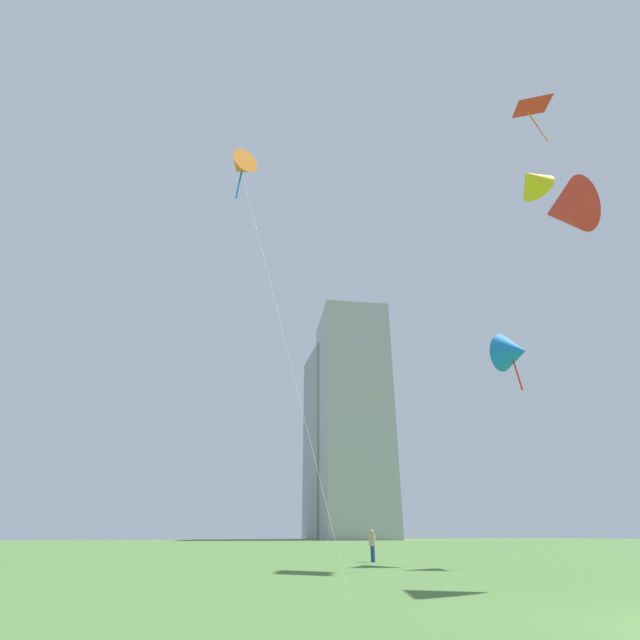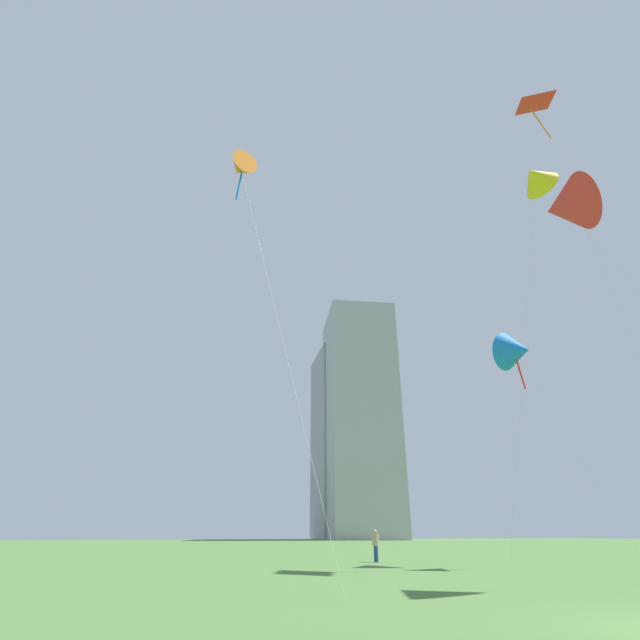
{
  "view_description": "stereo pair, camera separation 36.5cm",
  "coord_description": "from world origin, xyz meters",
  "px_view_note": "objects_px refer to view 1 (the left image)",
  "views": [
    {
      "loc": [
        -10.06,
        -6.36,
        1.57
      ],
      "look_at": [
        -2.56,
        12.81,
        10.97
      ],
      "focal_mm": 26.26,
      "sensor_mm": 36.0,
      "label": 1
    },
    {
      "loc": [
        -9.72,
        -6.49,
        1.57
      ],
      "look_at": [
        -2.56,
        12.81,
        10.97
      ],
      "focal_mm": 26.26,
      "sensor_mm": 36.0,
      "label": 2
    }
  ],
  "objects_px": {
    "person_standing_2": "(372,543)",
    "distant_highrise_1": "(335,441)",
    "kite_flying_5": "(241,166)",
    "kite_flying_0": "(532,181)",
    "kite_flying_1": "(533,108)",
    "kite_flying_2": "(513,352)",
    "distant_highrise_0": "(353,418)",
    "kite_flying_3": "(565,209)"
  },
  "relations": [
    {
      "from": "person_standing_2",
      "to": "distant_highrise_1",
      "type": "height_order",
      "value": "distant_highrise_1"
    },
    {
      "from": "kite_flying_3",
      "to": "distant_highrise_1",
      "type": "distance_m",
      "value": 136.4
    },
    {
      "from": "person_standing_2",
      "to": "kite_flying_5",
      "type": "distance_m",
      "value": 23.45
    },
    {
      "from": "kite_flying_0",
      "to": "kite_flying_1",
      "type": "distance_m",
      "value": 5.7
    },
    {
      "from": "kite_flying_2",
      "to": "kite_flying_5",
      "type": "height_order",
      "value": "kite_flying_5"
    },
    {
      "from": "kite_flying_5",
      "to": "kite_flying_0",
      "type": "bearing_deg",
      "value": 3.64
    },
    {
      "from": "person_standing_2",
      "to": "distant_highrise_0",
      "type": "distance_m",
      "value": 110.42
    },
    {
      "from": "kite_flying_1",
      "to": "kite_flying_2",
      "type": "distance_m",
      "value": 22.31
    },
    {
      "from": "kite_flying_2",
      "to": "kite_flying_5",
      "type": "relative_size",
      "value": 0.61
    },
    {
      "from": "kite_flying_1",
      "to": "kite_flying_5",
      "type": "relative_size",
      "value": 1.61
    },
    {
      "from": "kite_flying_0",
      "to": "kite_flying_5",
      "type": "bearing_deg",
      "value": -176.36
    },
    {
      "from": "kite_flying_3",
      "to": "distant_highrise_1",
      "type": "xyz_separation_m",
      "value": [
        43.43,
        128.6,
        13.41
      ]
    },
    {
      "from": "distant_highrise_0",
      "to": "distant_highrise_1",
      "type": "xyz_separation_m",
      "value": [
        1.6,
        16.84,
        -3.57
      ]
    },
    {
      "from": "kite_flying_1",
      "to": "kite_flying_2",
      "type": "height_order",
      "value": "kite_flying_1"
    },
    {
      "from": "distant_highrise_1",
      "to": "kite_flying_0",
      "type": "bearing_deg",
      "value": -96.31
    },
    {
      "from": "kite_flying_3",
      "to": "distant_highrise_0",
      "type": "relative_size",
      "value": 0.26
    },
    {
      "from": "kite_flying_1",
      "to": "kite_flying_5",
      "type": "distance_m",
      "value": 26.18
    },
    {
      "from": "person_standing_2",
      "to": "distant_highrise_0",
      "type": "height_order",
      "value": "distant_highrise_0"
    },
    {
      "from": "kite_flying_0",
      "to": "distant_highrise_1",
      "type": "bearing_deg",
      "value": 74.5
    },
    {
      "from": "kite_flying_1",
      "to": "kite_flying_3",
      "type": "xyz_separation_m",
      "value": [
        -9.0,
        -6.89,
        -17.63
      ]
    },
    {
      "from": "kite_flying_3",
      "to": "kite_flying_2",
      "type": "bearing_deg",
      "value": 67.6
    },
    {
      "from": "kite_flying_0",
      "to": "distant_highrise_0",
      "type": "xyz_separation_m",
      "value": [
        31.39,
        102.08,
        4.11
      ]
    },
    {
      "from": "kite_flying_0",
      "to": "kite_flying_2",
      "type": "relative_size",
      "value": 2.34
    },
    {
      "from": "kite_flying_5",
      "to": "distant_highrise_0",
      "type": "distance_m",
      "value": 118.26
    },
    {
      "from": "kite_flying_2",
      "to": "kite_flying_3",
      "type": "relative_size",
      "value": 0.76
    },
    {
      "from": "distant_highrise_0",
      "to": "kite_flying_3",
      "type": "bearing_deg",
      "value": -96.78
    },
    {
      "from": "kite_flying_1",
      "to": "distant_highrise_1",
      "type": "height_order",
      "value": "distant_highrise_1"
    },
    {
      "from": "kite_flying_1",
      "to": "kite_flying_2",
      "type": "xyz_separation_m",
      "value": [
        -5.75,
        1.0,
        -21.53
      ]
    },
    {
      "from": "kite_flying_5",
      "to": "distant_highrise_1",
      "type": "height_order",
      "value": "distant_highrise_1"
    },
    {
      "from": "person_standing_2",
      "to": "kite_flying_5",
      "type": "height_order",
      "value": "kite_flying_5"
    },
    {
      "from": "kite_flying_2",
      "to": "kite_flying_3",
      "type": "xyz_separation_m",
      "value": [
        -3.25,
        -7.89,
        3.9
      ]
    },
    {
      "from": "kite_flying_1",
      "to": "distant_highrise_0",
      "type": "relative_size",
      "value": 0.52
    },
    {
      "from": "kite_flying_1",
      "to": "kite_flying_2",
      "type": "relative_size",
      "value": 2.65
    },
    {
      "from": "kite_flying_2",
      "to": "kite_flying_3",
      "type": "bearing_deg",
      "value": -112.4
    },
    {
      "from": "kite_flying_0",
      "to": "distant_highrise_1",
      "type": "xyz_separation_m",
      "value": [
        32.99,
        118.93,
        0.54
      ]
    },
    {
      "from": "kite_flying_0",
      "to": "kite_flying_1",
      "type": "xyz_separation_m",
      "value": [
        -1.44,
        -2.78,
        4.76
      ]
    },
    {
      "from": "kite_flying_3",
      "to": "distant_highrise_0",
      "type": "distance_m",
      "value": 120.53
    },
    {
      "from": "kite_flying_2",
      "to": "kite_flying_5",
      "type": "xyz_separation_m",
      "value": [
        -17.1,
        0.23,
        8.8
      ]
    },
    {
      "from": "person_standing_2",
      "to": "kite_flying_3",
      "type": "bearing_deg",
      "value": 4.89
    },
    {
      "from": "person_standing_2",
      "to": "distant_highrise_0",
      "type": "bearing_deg",
      "value": 150.18
    },
    {
      "from": "kite_flying_0",
      "to": "distant_highrise_0",
      "type": "distance_m",
      "value": 106.88
    },
    {
      "from": "kite_flying_0",
      "to": "distant_highrise_1",
      "type": "relative_size",
      "value": 0.52
    }
  ]
}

